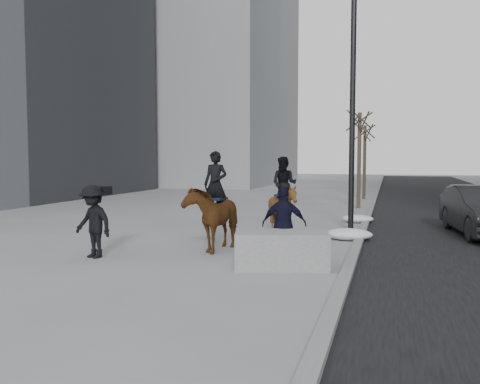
% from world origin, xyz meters
% --- Properties ---
extents(ground, '(120.00, 120.00, 0.00)m').
position_xyz_m(ground, '(0.00, 0.00, 0.00)').
color(ground, gray).
rests_on(ground, ground).
extents(road, '(8.00, 90.00, 0.01)m').
position_xyz_m(road, '(7.00, 10.00, 0.01)').
color(road, black).
rests_on(road, ground).
extents(curb, '(0.25, 90.00, 0.12)m').
position_xyz_m(curb, '(3.00, 10.00, 0.06)').
color(curb, gray).
rests_on(curb, ground).
extents(planter, '(2.19, 1.46, 0.80)m').
position_xyz_m(planter, '(1.56, -0.88, 0.40)').
color(planter, '#9A9A9C').
rests_on(planter, ground).
extents(tree_near, '(1.20, 1.20, 5.00)m').
position_xyz_m(tree_near, '(2.40, 12.95, 2.50)').
color(tree_near, '#372C20').
rests_on(tree_near, ground).
extents(tree_far, '(1.20, 1.20, 4.68)m').
position_xyz_m(tree_far, '(2.40, 18.29, 2.34)').
color(tree_far, '#33281E').
rests_on(tree_far, ground).
extents(mounted_left, '(1.10, 2.08, 2.59)m').
position_xyz_m(mounted_left, '(-0.60, 0.81, 0.96)').
color(mounted_left, '#48260E').
rests_on(mounted_left, ground).
extents(mounted_right, '(1.44, 1.58, 2.44)m').
position_xyz_m(mounted_right, '(0.69, 3.53, 0.98)').
color(mounted_right, '#482B0E').
rests_on(mounted_right, ground).
extents(feeder, '(1.07, 0.92, 1.75)m').
position_xyz_m(feeder, '(1.49, -0.24, 0.88)').
color(feeder, black).
rests_on(feeder, ground).
extents(camera_crew, '(1.28, 0.97, 1.75)m').
position_xyz_m(camera_crew, '(-3.01, -1.05, 0.89)').
color(camera_crew, black).
rests_on(camera_crew, ground).
extents(lamppost, '(0.25, 1.39, 9.09)m').
position_xyz_m(lamppost, '(2.60, 5.18, 4.99)').
color(lamppost, black).
rests_on(lamppost, ground).
extents(snow_piles, '(1.35, 4.87, 0.34)m').
position_xyz_m(snow_piles, '(2.70, 4.90, 0.16)').
color(snow_piles, white).
rests_on(snow_piles, ground).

